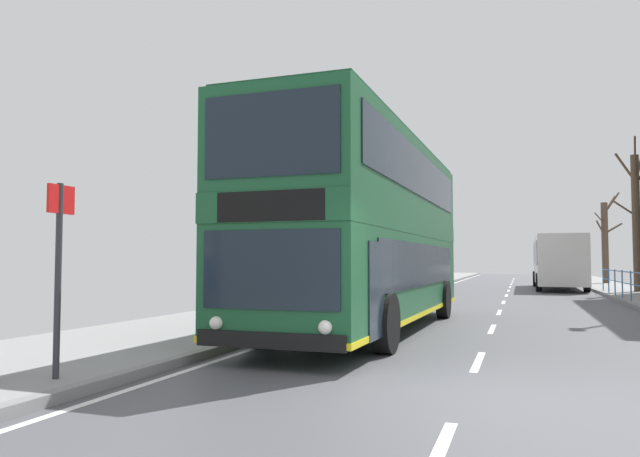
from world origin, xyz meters
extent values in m
cube|color=#4C4C51|center=(0.00, 0.00, -0.03)|extent=(8.40, 140.00, 0.06)
cube|color=silver|center=(0.00, -2.20, 0.00)|extent=(0.12, 2.00, 0.00)
cube|color=silver|center=(0.00, 2.60, 0.00)|extent=(0.12, 2.00, 0.00)
cube|color=silver|center=(0.00, 7.40, 0.00)|extent=(0.12, 2.00, 0.00)
cube|color=silver|center=(0.00, 12.20, 0.00)|extent=(0.12, 2.00, 0.00)
cube|color=silver|center=(0.00, 17.00, 0.00)|extent=(0.12, 2.00, 0.00)
cube|color=silver|center=(0.00, 21.80, 0.00)|extent=(0.12, 2.00, 0.00)
cube|color=silver|center=(0.00, 26.60, 0.00)|extent=(0.12, 2.00, 0.00)
cube|color=silver|center=(0.00, 31.40, 0.00)|extent=(0.12, 2.00, 0.00)
cube|color=silver|center=(0.00, 36.20, 0.00)|extent=(0.12, 2.00, 0.00)
cube|color=silver|center=(0.00, 41.00, 0.00)|extent=(0.12, 2.00, 0.00)
cube|color=silver|center=(0.00, 45.80, 0.00)|extent=(0.12, 2.00, 0.00)
cube|color=silver|center=(0.00, 50.60, 0.00)|extent=(0.12, 2.00, 0.00)
cube|color=silver|center=(-3.95, 0.00, 0.00)|extent=(0.12, 133.00, 0.00)
cube|color=slate|center=(-4.30, 0.00, 0.07)|extent=(0.20, 140.00, 0.14)
cube|color=gray|center=(-6.40, 0.00, 0.07)|extent=(4.00, 140.00, 0.14)
cube|color=#19512D|center=(-2.66, 6.20, 1.25)|extent=(2.69, 10.99, 1.80)
cube|color=#19512D|center=(-2.66, 6.20, 2.39)|extent=(2.70, 11.05, 0.47)
cube|color=#19512D|center=(-2.66, 6.20, 3.45)|extent=(2.69, 10.99, 1.65)
cube|color=#154527|center=(-2.66, 6.20, 4.31)|extent=(2.61, 10.66, 0.08)
cube|color=#19232D|center=(-2.78, 0.71, 1.47)|extent=(2.16, 0.08, 1.15)
cube|color=black|center=(-2.78, 0.71, 2.39)|extent=(1.72, 0.07, 0.45)
cube|color=#19232D|center=(-2.78, 0.71, 3.45)|extent=(2.16, 0.08, 1.25)
cube|color=black|center=(-2.78, 0.71, 0.45)|extent=(2.33, 0.13, 0.24)
cube|color=yellow|center=(-2.66, 6.20, 0.41)|extent=(2.71, 11.05, 0.10)
cube|color=#19232D|center=(-1.41, 6.44, 1.50)|extent=(0.21, 8.53, 0.94)
cube|color=#19232D|center=(-1.42, 6.17, 3.53)|extent=(0.23, 9.85, 0.99)
cube|color=#19232D|center=(-3.89, 6.50, 1.50)|extent=(0.21, 8.53, 0.94)
cube|color=#19232D|center=(-3.89, 6.22, 3.53)|extent=(0.23, 9.85, 0.99)
sphere|color=white|center=(-1.92, 0.68, 0.67)|extent=(0.20, 0.20, 0.20)
sphere|color=white|center=(-3.63, 0.72, 0.67)|extent=(0.20, 0.20, 0.20)
cube|color=#19232D|center=(-1.51, 2.05, 1.13)|extent=(0.04, 0.90, 1.55)
cylinder|color=black|center=(-1.55, 2.90, 0.52)|extent=(0.32, 1.05, 1.04)
cylinder|color=black|center=(-3.90, 2.95, 0.52)|extent=(0.32, 1.05, 1.04)
cylinder|color=black|center=(-1.40, 9.74, 0.52)|extent=(0.32, 1.05, 1.04)
cylinder|color=black|center=(-3.75, 9.79, 0.52)|extent=(0.32, 1.05, 1.04)
cube|color=white|center=(2.66, 29.52, 1.65)|extent=(2.46, 10.41, 2.65)
cube|color=#19232D|center=(1.45, 29.52, 2.02)|extent=(0.06, 8.84, 1.27)
cube|color=#19232D|center=(3.88, 29.53, 2.02)|extent=(0.06, 8.84, 1.27)
cube|color=#19232D|center=(2.64, 34.74, 1.91)|extent=(2.08, 0.04, 1.59)
cylinder|color=black|center=(1.49, 32.72, 0.48)|extent=(0.28, 0.96, 0.96)
cylinder|color=black|center=(3.81, 32.73, 0.48)|extent=(0.28, 0.96, 0.96)
cylinder|color=black|center=(1.52, 26.12, 0.48)|extent=(0.28, 0.96, 0.96)
cylinder|color=black|center=(3.84, 26.13, 0.48)|extent=(0.28, 0.96, 0.96)
cylinder|color=#386BA8|center=(4.45, 17.06, 0.69)|extent=(0.05, 0.05, 1.10)
cylinder|color=#386BA8|center=(4.45, 19.02, 0.69)|extent=(0.05, 0.05, 1.10)
cylinder|color=#386BA8|center=(4.45, 20.98, 0.69)|extent=(0.05, 0.05, 1.10)
cylinder|color=#386BA8|center=(4.45, 22.95, 0.69)|extent=(0.05, 0.05, 1.10)
cylinder|color=#386BA8|center=(4.45, 24.91, 0.69)|extent=(0.05, 0.05, 1.10)
cylinder|color=#2D2D33|center=(-4.79, -1.23, 1.35)|extent=(0.08, 0.08, 2.42)
cube|color=red|center=(-4.79, -1.21, 2.36)|extent=(0.04, 0.44, 0.36)
cylinder|color=#4C3D2D|center=(5.99, 36.53, 2.82)|extent=(0.43, 0.43, 5.36)
cylinder|color=#4C3D2D|center=(6.52, 36.48, 3.76)|extent=(1.12, 0.22, 0.75)
cylinder|color=#4C3D2D|center=(5.71, 36.12, 3.75)|extent=(0.70, 0.95, 1.05)
cylinder|color=#4C3D2D|center=(5.66, 36.14, 4.43)|extent=(0.75, 0.87, 0.75)
cylinder|color=#4C3D2D|center=(6.41, 37.13, 5.42)|extent=(0.96, 1.32, 1.30)
cylinder|color=#4C3D2D|center=(6.45, 36.53, 5.44)|extent=(1.01, 0.11, 1.47)
cylinder|color=#4C3D2D|center=(5.96, 24.80, 3.43)|extent=(0.37, 0.37, 6.59)
cylinder|color=#4C3D2D|center=(6.21, 25.28, 6.03)|extent=(0.62, 1.07, 1.88)
cylinder|color=#4C3D2D|center=(5.47, 24.86, 4.16)|extent=(1.06, 0.22, 0.85)
cylinder|color=#4C3D2D|center=(5.57, 24.95, 6.17)|extent=(0.93, 0.45, 1.50)
cylinder|color=#4C3D2D|center=(5.87, 24.09, 6.42)|extent=(0.30, 1.52, 1.96)
camera|label=1|loc=(0.67, -7.25, 1.59)|focal=33.57mm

